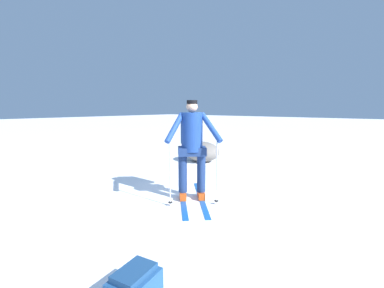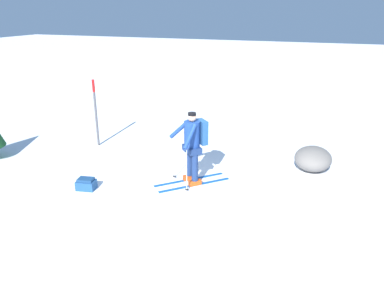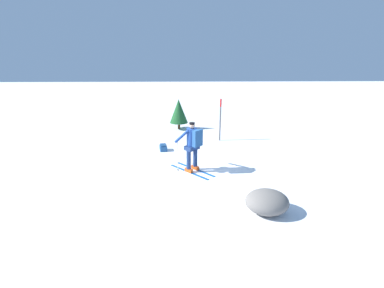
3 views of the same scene
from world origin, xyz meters
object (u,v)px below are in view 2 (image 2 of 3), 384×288
object	(u,v)px
trail_marker	(95,108)
rock_boulder	(313,159)
dropped_backpack	(86,184)
skier	(193,143)

from	to	relation	value
trail_marker	rock_boulder	world-z (taller)	trail_marker
trail_marker	dropped_backpack	bearing A→B (deg)	28.16
skier	trail_marker	size ratio (longest dim) A/B	0.87
trail_marker	rock_boulder	size ratio (longest dim) A/B	1.83
dropped_backpack	trail_marker	world-z (taller)	trail_marker
skier	dropped_backpack	world-z (taller)	skier
skier	rock_boulder	distance (m)	3.23
skier	dropped_backpack	size ratio (longest dim) A/B	3.73
dropped_backpack	rock_boulder	bearing A→B (deg)	121.60
dropped_backpack	trail_marker	bearing A→B (deg)	-151.84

